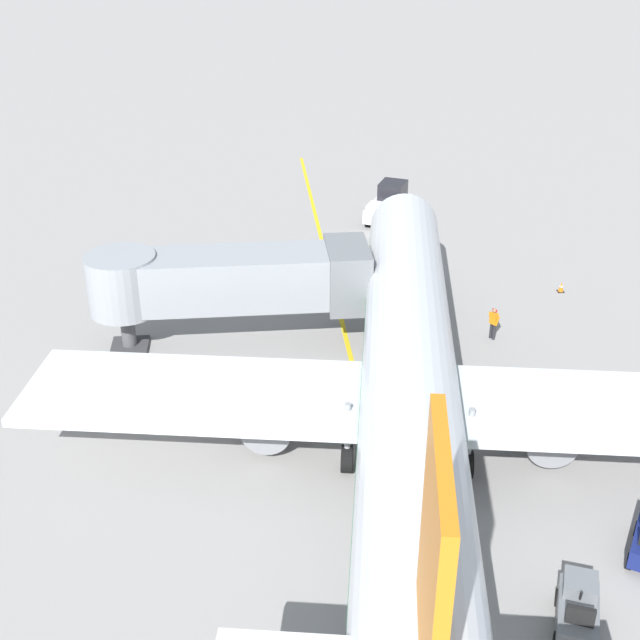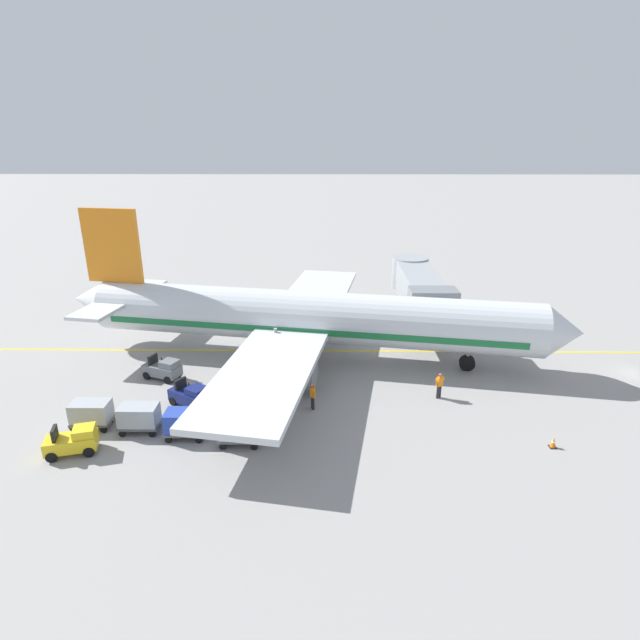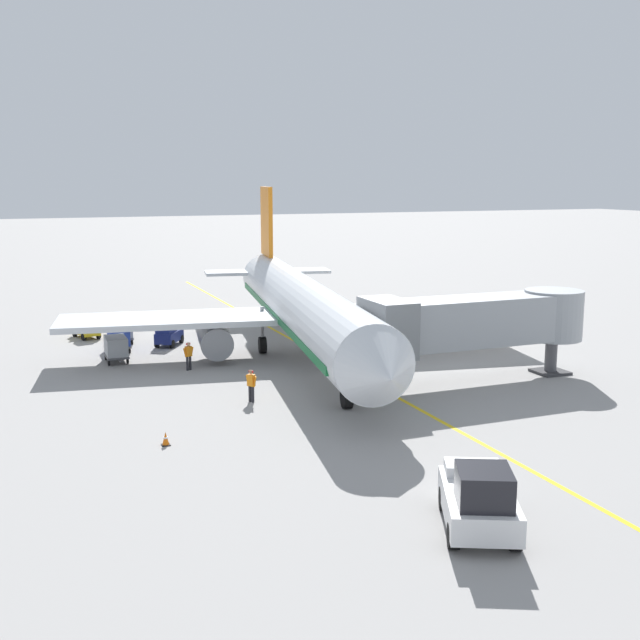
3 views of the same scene
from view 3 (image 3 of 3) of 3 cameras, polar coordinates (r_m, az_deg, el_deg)
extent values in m
plane|color=gray|center=(49.87, 0.18, -2.68)|extent=(400.00, 400.00, 0.00)
cube|color=gold|center=(49.87, 0.18, -2.68)|extent=(0.24, 80.00, 0.01)
cylinder|color=silver|center=(48.69, -1.27, 0.94)|extent=(9.03, 32.17, 3.70)
cube|color=#196B38|center=(48.77, -1.27, 0.40)|extent=(8.64, 29.65, 0.44)
cone|color=silver|center=(32.32, 4.64, -3.88)|extent=(3.98, 2.98, 3.63)
cone|color=silver|center=(65.65, -4.21, 3.59)|extent=(3.57, 3.29, 3.14)
cube|color=black|center=(33.85, 3.77, -2.10)|extent=(2.92, 1.55, 0.60)
cube|color=silver|center=(49.77, -1.49, 0.38)|extent=(30.45, 10.17, 0.36)
cylinder|color=gray|center=(50.55, 4.82, -0.94)|extent=(2.51, 3.49, 2.00)
cylinder|color=gray|center=(48.50, -7.70, -1.47)|extent=(2.51, 3.49, 2.00)
cube|color=orange|center=(62.93, -3.94, 7.24)|extent=(1.06, 4.39, 5.50)
cube|color=silver|center=(63.07, -3.87, 3.55)|extent=(10.29, 4.25, 0.24)
cylinder|color=black|center=(38.61, 1.97, -5.71)|extent=(0.63, 1.16, 1.10)
cylinder|color=gray|center=(38.21, 1.99, -3.47)|extent=(0.24, 0.24, 2.00)
cylinder|color=black|center=(51.59, 0.82, -1.62)|extent=(0.63, 1.16, 1.10)
cylinder|color=gray|center=(51.30, 0.82, 0.07)|extent=(0.24, 0.24, 2.00)
cylinder|color=black|center=(50.76, -4.24, -1.85)|extent=(0.63, 1.16, 1.10)
cylinder|color=gray|center=(50.46, -4.27, -0.13)|extent=(0.24, 0.24, 2.00)
cube|color=#93999E|center=(43.52, 10.80, -0.09)|extent=(11.54, 2.80, 2.60)
cube|color=slate|center=(41.06, 4.96, -0.56)|extent=(2.00, 3.50, 2.99)
cylinder|color=#93999E|center=(46.87, 16.75, 0.38)|extent=(3.36, 3.36, 2.86)
cylinder|color=#4C4C51|center=(47.32, 16.60, -2.47)|extent=(0.70, 0.70, 2.19)
cube|color=#38383A|center=(47.55, 16.54, -3.66)|extent=(1.80, 1.80, 0.16)
cube|color=silver|center=(26.25, 11.55, -13.09)|extent=(3.89, 4.92, 0.90)
cube|color=black|center=(24.97, 11.95, -11.87)|extent=(2.29, 2.38, 1.10)
cube|color=silver|center=(27.43, 11.15, -10.61)|extent=(2.16, 1.80, 0.36)
cylinder|color=black|center=(27.62, 9.13, -12.81)|extent=(0.66, 0.87, 0.80)
cylinder|color=black|center=(27.87, 13.06, -12.73)|extent=(0.66, 0.87, 0.80)
cylinder|color=black|center=(25.03, 9.77, -15.36)|extent=(0.66, 0.87, 0.80)
cylinder|color=black|center=(25.30, 14.14, -15.24)|extent=(0.66, 0.87, 0.80)
cube|color=slate|center=(57.54, -7.99, -0.40)|extent=(2.04, 2.77, 0.70)
cube|color=slate|center=(56.77, -8.09, 0.04)|extent=(1.34, 1.35, 0.44)
cube|color=black|center=(58.10, -7.92, 0.37)|extent=(0.84, 0.46, 0.64)
cylinder|color=black|center=(57.31, -8.02, 0.22)|extent=(0.17, 0.27, 0.54)
cylinder|color=black|center=(56.69, -7.55, -0.91)|extent=(0.39, 0.59, 0.56)
cylinder|color=black|center=(56.83, -8.63, -0.91)|extent=(0.39, 0.59, 0.56)
cylinder|color=black|center=(58.39, -7.34, -0.58)|extent=(0.39, 0.59, 0.56)
cylinder|color=black|center=(58.53, -8.39, -0.58)|extent=(0.39, 0.59, 0.56)
cube|color=gold|center=(58.10, -16.79, -0.64)|extent=(1.82, 2.73, 0.70)
cube|color=gold|center=(57.37, -16.58, -0.18)|extent=(1.26, 1.28, 0.44)
cube|color=black|center=(58.62, -17.06, 0.11)|extent=(0.85, 0.38, 0.64)
cylinder|color=black|center=(57.87, -16.78, -0.03)|extent=(0.15, 0.28, 0.54)
cylinder|color=black|center=(57.55, -15.96, -1.05)|extent=(0.34, 0.59, 0.56)
cylinder|color=black|center=(57.18, -16.97, -1.18)|extent=(0.34, 0.59, 0.56)
cylinder|color=black|center=(59.16, -16.59, -0.79)|extent=(0.34, 0.59, 0.56)
cylinder|color=black|center=(58.79, -17.57, -0.90)|extent=(0.34, 0.59, 0.56)
cube|color=navy|center=(54.09, -11.02, -1.17)|extent=(2.35, 2.75, 0.70)
cube|color=navy|center=(53.35, -11.30, -0.71)|extent=(1.42, 1.43, 0.44)
cube|color=black|center=(54.59, -10.78, -0.34)|extent=(0.80, 0.58, 0.64)
cylinder|color=black|center=(53.85, -11.09, -0.52)|extent=(0.21, 0.27, 0.54)
cylinder|color=black|center=(53.17, -10.80, -1.75)|extent=(0.47, 0.58, 0.56)
cylinder|color=black|center=(53.56, -11.88, -1.70)|extent=(0.47, 0.58, 0.56)
cylinder|color=black|center=(54.77, -10.15, -1.38)|extent=(0.47, 0.58, 0.56)
cylinder|color=black|center=(55.15, -11.20, -1.33)|extent=(0.47, 0.58, 0.56)
cube|color=#4C4C51|center=(49.91, -14.72, -2.52)|extent=(1.30, 2.20, 0.12)
cube|color=#999EA3|center=(49.78, -14.75, -1.84)|extent=(1.24, 2.09, 1.10)
cylinder|color=#4C4C51|center=(48.51, -14.50, -2.89)|extent=(0.07, 0.70, 0.07)
cylinder|color=black|center=(49.23, -13.95, -2.95)|extent=(0.12, 0.36, 0.36)
cylinder|color=black|center=(49.10, -15.22, -3.04)|extent=(0.12, 0.36, 0.36)
cylinder|color=black|center=(50.83, -14.21, -2.55)|extent=(0.12, 0.36, 0.36)
cylinder|color=black|center=(50.70, -15.45, -2.64)|extent=(0.12, 0.36, 0.36)
cube|color=#4C4C51|center=(52.92, -14.54, -1.80)|extent=(1.30, 2.20, 0.12)
cube|color=#233D9E|center=(52.80, -14.57, -1.15)|extent=(1.24, 2.09, 1.10)
cylinder|color=#4C4C51|center=(51.52, -14.33, -2.12)|extent=(0.07, 0.70, 0.07)
cylinder|color=black|center=(52.24, -13.81, -2.19)|extent=(0.12, 0.36, 0.36)
cylinder|color=black|center=(52.11, -15.01, -2.27)|extent=(0.12, 0.36, 0.36)
cylinder|color=black|center=(53.84, -14.07, -1.83)|extent=(0.12, 0.36, 0.36)
cylinder|color=black|center=(53.71, -15.23, -1.92)|extent=(0.12, 0.36, 0.36)
cube|color=#4C4C51|center=(55.63, -14.34, -1.21)|extent=(1.30, 2.20, 0.12)
cube|color=#999EA3|center=(55.52, -14.37, -0.59)|extent=(1.24, 2.09, 1.10)
cylinder|color=#4C4C51|center=(54.22, -14.13, -1.50)|extent=(0.07, 0.70, 0.07)
cylinder|color=black|center=(54.95, -13.64, -1.58)|extent=(0.12, 0.36, 0.36)
cylinder|color=black|center=(54.81, -14.78, -1.66)|extent=(0.12, 0.36, 0.36)
cylinder|color=black|center=(56.55, -13.89, -1.25)|extent=(0.12, 0.36, 0.36)
cylinder|color=black|center=(56.41, -15.00, -1.33)|extent=(0.12, 0.36, 0.36)
cube|color=#4C4C51|center=(58.43, -14.35, -0.67)|extent=(1.30, 2.20, 0.12)
cube|color=#999EA3|center=(58.32, -14.38, -0.08)|extent=(1.24, 2.09, 1.10)
cylinder|color=#4C4C51|center=(57.02, -14.15, -0.94)|extent=(0.07, 0.70, 0.07)
cylinder|color=black|center=(57.74, -13.69, -1.01)|extent=(0.12, 0.36, 0.36)
cylinder|color=black|center=(57.60, -14.78, -1.09)|extent=(0.12, 0.36, 0.36)
cylinder|color=black|center=(59.35, -13.92, -0.72)|extent=(0.12, 0.36, 0.36)
cylinder|color=black|center=(59.21, -14.98, -0.79)|extent=(0.12, 0.36, 0.36)
cylinder|color=#232328|center=(39.76, -4.95, -5.45)|extent=(0.15, 0.15, 0.85)
cylinder|color=#232328|center=(39.89, -5.17, -5.41)|extent=(0.15, 0.15, 0.85)
cube|color=orange|center=(39.64, -5.08, -4.42)|extent=(0.40, 0.45, 0.60)
cylinder|color=orange|center=(39.48, -4.81, -4.55)|extent=(0.19, 0.24, 0.57)
cylinder|color=orange|center=(39.81, -5.34, -4.43)|extent=(0.19, 0.24, 0.57)
sphere|color=#997051|center=(39.53, -5.09, -3.82)|extent=(0.22, 0.22, 0.22)
cube|color=red|center=(39.52, -5.09, -3.79)|extent=(0.20, 0.27, 0.10)
cylinder|color=#232328|center=(46.92, -9.51, -3.12)|extent=(0.15, 0.15, 0.85)
cylinder|color=#232328|center=(46.81, -9.71, -3.16)|extent=(0.15, 0.15, 0.85)
cube|color=orange|center=(46.71, -9.64, -2.28)|extent=(0.44, 0.36, 0.60)
cylinder|color=orange|center=(46.85, -9.38, -2.29)|extent=(0.24, 0.17, 0.57)
cylinder|color=orange|center=(46.58, -9.89, -2.38)|extent=(0.24, 0.17, 0.57)
sphere|color=tan|center=(46.62, -9.65, -1.76)|extent=(0.22, 0.22, 0.22)
cube|color=red|center=(46.61, -9.65, -1.74)|extent=(0.27, 0.17, 0.10)
cube|color=black|center=(34.18, -11.25, -8.98)|extent=(0.36, 0.36, 0.04)
cone|color=orange|center=(34.08, -11.27, -8.51)|extent=(0.30, 0.30, 0.55)
cylinder|color=white|center=(34.07, -11.27, -8.46)|extent=(0.21, 0.21, 0.06)
camera|label=1|loc=(76.30, -4.48, 17.08)|focal=46.53mm
camera|label=2|loc=(47.20, -44.37, 12.56)|focal=28.17mm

